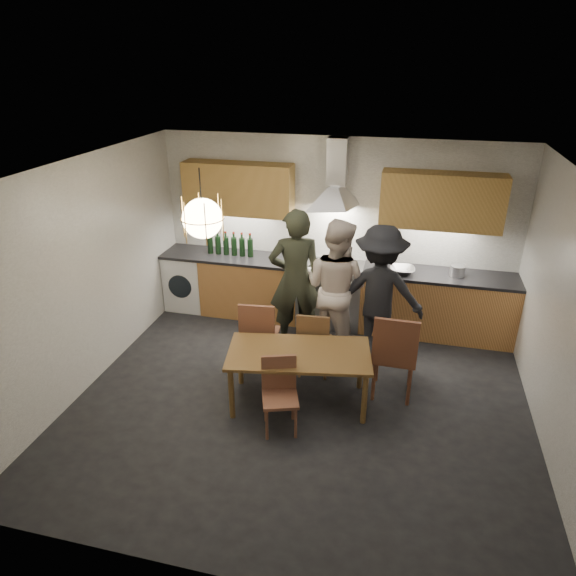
% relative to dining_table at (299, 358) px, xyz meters
% --- Properties ---
extents(ground, '(5.00, 5.00, 0.00)m').
position_rel_dining_table_xyz_m(ground, '(0.02, 0.02, -0.57)').
color(ground, black).
rests_on(ground, ground).
extents(room_shell, '(5.02, 4.52, 2.61)m').
position_rel_dining_table_xyz_m(room_shell, '(0.02, 0.02, 1.13)').
color(room_shell, white).
rests_on(room_shell, ground).
extents(counter_run, '(5.00, 0.62, 0.90)m').
position_rel_dining_table_xyz_m(counter_run, '(0.05, 1.97, -0.12)').
color(counter_run, tan).
rests_on(counter_run, ground).
extents(range_stove, '(0.90, 0.60, 0.92)m').
position_rel_dining_table_xyz_m(range_stove, '(0.02, 1.97, -0.13)').
color(range_stove, silver).
rests_on(range_stove, ground).
extents(wall_fixtures, '(4.30, 0.54, 1.10)m').
position_rel_dining_table_xyz_m(wall_fixtures, '(0.02, 2.09, 1.30)').
color(wall_fixtures, tan).
rests_on(wall_fixtures, ground).
extents(pendant_lamp, '(0.43, 0.43, 0.70)m').
position_rel_dining_table_xyz_m(pendant_lamp, '(-0.98, -0.08, 1.53)').
color(pendant_lamp, black).
rests_on(pendant_lamp, ground).
extents(dining_table, '(1.65, 1.03, 0.65)m').
position_rel_dining_table_xyz_m(dining_table, '(0.00, 0.00, 0.00)').
color(dining_table, brown).
rests_on(dining_table, ground).
extents(chair_back_left, '(0.47, 0.47, 0.95)m').
position_rel_dining_table_xyz_m(chair_back_left, '(-0.61, 0.50, -0.03)').
color(chair_back_left, brown).
rests_on(chair_back_left, ground).
extents(chair_back_mid, '(0.41, 0.41, 0.86)m').
position_rel_dining_table_xyz_m(chair_back_mid, '(0.05, 0.56, -0.08)').
color(chair_back_mid, brown).
rests_on(chair_back_mid, ground).
extents(chair_back_right, '(0.49, 0.49, 1.06)m').
position_rel_dining_table_xyz_m(chair_back_right, '(1.00, 0.33, 0.03)').
color(chair_back_right, brown).
rests_on(chair_back_right, ground).
extents(chair_front, '(0.46, 0.46, 0.80)m').
position_rel_dining_table_xyz_m(chair_front, '(-0.11, -0.43, -0.12)').
color(chair_front, brown).
rests_on(chair_front, ground).
extents(person_left, '(0.79, 0.63, 1.88)m').
position_rel_dining_table_xyz_m(person_left, '(-0.33, 1.25, 0.37)').
color(person_left, black).
rests_on(person_left, ground).
extents(person_mid, '(1.07, 0.97, 1.80)m').
position_rel_dining_table_xyz_m(person_mid, '(0.20, 1.22, 0.32)').
color(person_mid, beige).
rests_on(person_mid, ground).
extents(person_right, '(1.15, 0.69, 1.75)m').
position_rel_dining_table_xyz_m(person_right, '(0.74, 1.24, 0.30)').
color(person_right, black).
rests_on(person_right, ground).
extents(mixing_bowl, '(0.36, 0.36, 0.08)m').
position_rel_dining_table_xyz_m(mixing_bowl, '(1.00, 1.89, 0.37)').
color(mixing_bowl, '#B6B5B9').
rests_on(mixing_bowl, counter_run).
extents(stock_pot, '(0.26, 0.26, 0.14)m').
position_rel_dining_table_xyz_m(stock_pot, '(1.71, 1.97, 0.39)').
color(stock_pot, silver).
rests_on(stock_pot, counter_run).
extents(wine_bottles, '(0.70, 0.08, 0.35)m').
position_rel_dining_table_xyz_m(wine_bottles, '(-1.48, 2.00, 0.50)').
color(wine_bottles, black).
rests_on(wine_bottles, counter_run).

